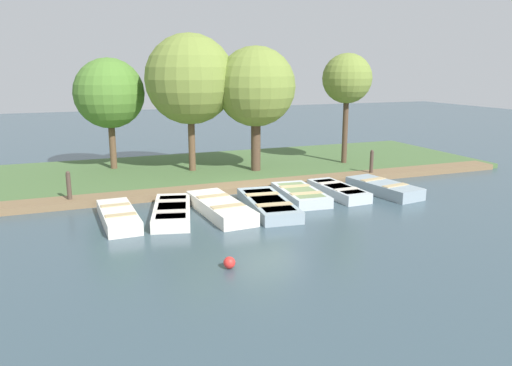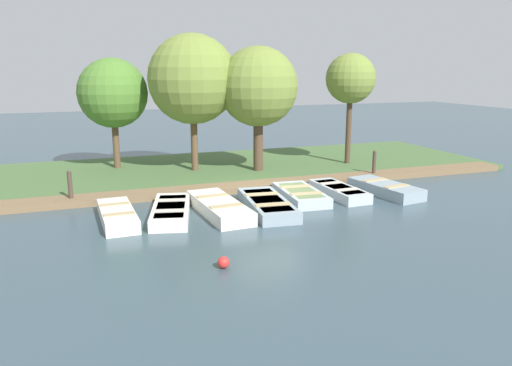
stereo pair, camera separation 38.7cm
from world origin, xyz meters
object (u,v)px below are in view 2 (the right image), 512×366
Objects in this scene: rowboat_1 at (171,211)px; rowboat_5 at (339,191)px; rowboat_3 at (267,204)px; buoy at (223,262)px; rowboat_4 at (301,195)px; park_tree_left at (193,79)px; mooring_post_near at (70,187)px; rowboat_6 at (385,188)px; mooring_post_far at (374,164)px; rowboat_2 at (219,207)px; park_tree_center at (258,87)px; park_tree_right at (351,79)px; park_tree_far_left at (113,93)px; rowboat_0 at (117,215)px.

rowboat_5 reaches higher than rowboat_1.
rowboat_1 is at bearing -90.27° from rowboat_3.
rowboat_4 is at bearing 139.20° from buoy.
park_tree_left reaches higher than rowboat_5.
buoy is (7.03, 3.29, -0.46)m from mooring_post_near.
rowboat_6 is 2.61× the size of mooring_post_far.
rowboat_2 is 1.21× the size of rowboat_4.
park_tree_center reaches higher than rowboat_3.
park_tree_right is (-4.57, 3.00, 3.82)m from rowboat_5.
rowboat_2 is 6.40m from rowboat_6.
rowboat_1 is 2.85× the size of mooring_post_near.
park_tree_far_left is (-7.74, -2.46, 3.23)m from rowboat_2.
rowboat_4 is at bearing 123.10° from rowboat_3.
rowboat_0 is 8.70m from park_tree_center.
mooring_post_near is at bearing -21.27° from park_tree_far_left.
rowboat_4 is 0.94× the size of rowboat_6.
rowboat_5 is at bearing 110.47° from rowboat_3.
rowboat_2 is 0.72× the size of park_tree_far_left.
mooring_post_far is at bearing 106.37° from rowboat_2.
rowboat_2 reaches higher than buoy.
mooring_post_far is 11.48m from park_tree_far_left.
park_tree_right is at bearing 156.91° from rowboat_6.
mooring_post_near is (-2.08, -7.56, 0.42)m from rowboat_4.
park_tree_far_left is at bearing -166.05° from rowboat_2.
rowboat_3 is 6.51m from park_tree_center.
park_tree_right is at bearing 132.61° from rowboat_1.
rowboat_3 is 4.95m from buoy.
rowboat_3 is 0.61× the size of park_tree_left.
park_tree_left is at bearing -96.81° from park_tree_right.
rowboat_2 reaches higher than rowboat_4.
park_tree_right is (-4.90, 1.27, 3.79)m from rowboat_6.
mooring_post_far is at bearing 63.28° from park_tree_far_left.
rowboat_2 is 2.98× the size of mooring_post_far.
rowboat_6 reaches higher than rowboat_3.
rowboat_1 is 12.09× the size of buoy.
rowboat_2 is 0.60× the size of park_tree_left.
mooring_post_far reaches higher than rowboat_0.
rowboat_1 is at bearing -43.88° from park_tree_center.
rowboat_5 is at bearing -33.28° from park_tree_right.
rowboat_3 is at bearing -58.31° from rowboat_4.
buoy is 13.52m from park_tree_right.
park_tree_right is (0.84, 7.01, -0.04)m from park_tree_left.
rowboat_0 is 12.47m from park_tree_right.
rowboat_4 is 3.26m from rowboat_6.
park_tree_center reaches higher than rowboat_4.
rowboat_2 is 5.20m from mooring_post_near.
park_tree_right reaches higher than rowboat_2.
park_tree_left is at bearing -143.55° from rowboat_6.
mooring_post_near is 12.79m from park_tree_right.
rowboat_0 is at bearing -77.33° from rowboat_1.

